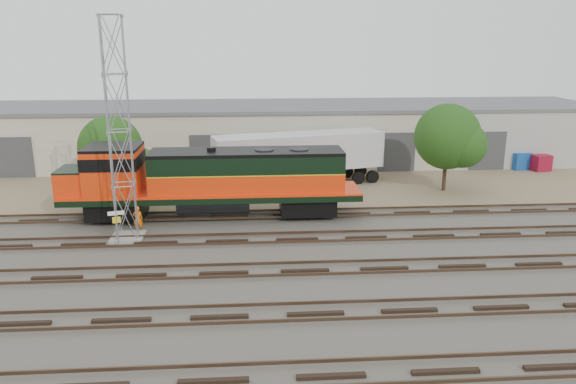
{
  "coord_description": "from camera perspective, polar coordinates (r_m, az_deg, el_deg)",
  "views": [
    {
      "loc": [
        -2.65,
        -28.63,
        11.25
      ],
      "look_at": [
        -0.35,
        4.0,
        2.2
      ],
      "focal_mm": 35.0,
      "sensor_mm": 36.0,
      "label": 1
    }
  ],
  "objects": [
    {
      "name": "tree_west",
      "position": [
        42.08,
        -17.34,
        4.18
      ],
      "size": [
        4.74,
        4.51,
        5.9
      ],
      "color": "#382619",
      "rests_on": "ground"
    },
    {
      "name": "warehouse",
      "position": [
        52.39,
        -1.03,
        6.02
      ],
      "size": [
        58.4,
        10.4,
        5.3
      ],
      "color": "beige",
      "rests_on": "ground"
    },
    {
      "name": "dumpster_blue",
      "position": [
        53.57,
        22.39,
        2.98
      ],
      "size": [
        1.9,
        1.83,
        1.5
      ],
      "primitive_type": "cube",
      "rotation": [
        0.0,
        0.0,
        0.23
      ],
      "color": "#164998",
      "rests_on": "ground"
    },
    {
      "name": "tracks",
      "position": [
        28.09,
        1.73,
        -7.98
      ],
      "size": [
        80.0,
        20.4,
        0.28
      ],
      "color": "black",
      "rests_on": "ground"
    },
    {
      "name": "locomotive",
      "position": [
        35.8,
        -8.21,
        1.27
      ],
      "size": [
        18.81,
        3.3,
        4.52
      ],
      "color": "black",
      "rests_on": "tracks"
    },
    {
      "name": "tree_east",
      "position": [
        43.27,
        16.27,
        5.22
      ],
      "size": [
        5.12,
        4.88,
        6.58
      ],
      "color": "#382619",
      "rests_on": "ground"
    },
    {
      "name": "sign_post",
      "position": [
        32.1,
        -17.01,
        -2.91
      ],
      "size": [
        0.86,
        0.27,
        2.15
      ],
      "color": "gray",
      "rests_on": "ground"
    },
    {
      "name": "ground",
      "position": [
        30.88,
        1.18,
        -5.91
      ],
      "size": [
        140.0,
        140.0,
        0.0
      ],
      "primitive_type": "plane",
      "color": "#47423A",
      "rests_on": "ground"
    },
    {
      "name": "signal_tower",
      "position": [
        32.33,
        -16.72,
        5.55
      ],
      "size": [
        1.83,
        1.83,
        12.39
      ],
      "rotation": [
        0.0,
        0.0,
        0.18
      ],
      "color": "gray",
      "rests_on": "ground"
    },
    {
      "name": "tree_mid",
      "position": [
        41.51,
        -14.87,
        1.56
      ],
      "size": [
        4.16,
        3.96,
        3.96
      ],
      "color": "#382619",
      "rests_on": "ground"
    },
    {
      "name": "worker",
      "position": [
        34.58,
        -15.01,
        -2.67
      ],
      "size": [
        0.59,
        0.39,
        1.6
      ],
      "primitive_type": "imported",
      "rotation": [
        0.0,
        0.0,
        3.13
      ],
      "color": "orange",
      "rests_on": "ground"
    },
    {
      "name": "dumpster_red",
      "position": [
        53.6,
        24.22,
        2.74
      ],
      "size": [
        1.76,
        1.69,
        1.4
      ],
      "primitive_type": "cube",
      "rotation": [
        0.0,
        0.0,
        0.21
      ],
      "color": "maroon",
      "rests_on": "ground"
    },
    {
      "name": "semi_trailer",
      "position": [
        43.67,
        1.51,
        3.99
      ],
      "size": [
        13.53,
        5.76,
        4.09
      ],
      "rotation": [
        0.0,
        0.0,
        0.24
      ],
      "color": "silver",
      "rests_on": "ground"
    },
    {
      "name": "dirt_strip",
      "position": [
        45.13,
        -0.54,
        1.04
      ],
      "size": [
        80.0,
        16.0,
        0.02
      ],
      "primitive_type": "cube",
      "color": "#726047",
      "rests_on": "ground"
    }
  ]
}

